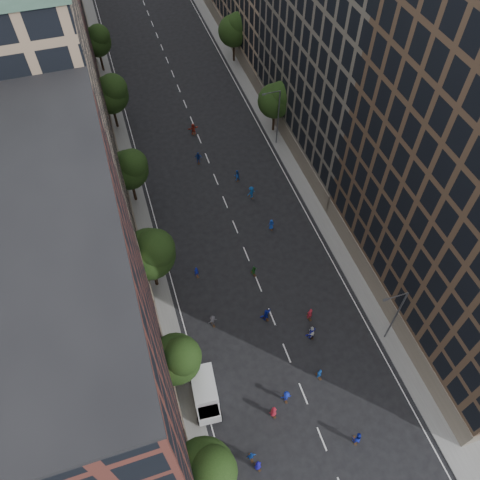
% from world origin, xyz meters
% --- Properties ---
extents(ground, '(240.00, 240.00, 0.00)m').
position_xyz_m(ground, '(0.00, 40.00, 0.00)').
color(ground, black).
rests_on(ground, ground).
extents(sidewalk_left, '(4.00, 105.00, 0.15)m').
position_xyz_m(sidewalk_left, '(-12.00, 47.50, 0.07)').
color(sidewalk_left, slate).
rests_on(sidewalk_left, ground).
extents(sidewalk_right, '(4.00, 105.00, 0.15)m').
position_xyz_m(sidewalk_right, '(12.00, 47.50, 0.07)').
color(sidewalk_right, slate).
rests_on(sidewalk_right, ground).
extents(bldg_left_a, '(14.00, 22.00, 30.00)m').
position_xyz_m(bldg_left_a, '(-19.00, 11.00, 15.00)').
color(bldg_left_a, '#552720').
rests_on(bldg_left_a, ground).
extents(bldg_left_b, '(14.00, 26.00, 34.00)m').
position_xyz_m(bldg_left_b, '(-19.00, 35.00, 17.00)').
color(bldg_left_b, '#947B61').
rests_on(bldg_left_b, ground).
extents(bldg_left_c, '(14.00, 20.00, 28.00)m').
position_xyz_m(bldg_left_c, '(-19.00, 58.00, 14.00)').
color(bldg_left_c, '#552720').
rests_on(bldg_left_c, ground).
extents(bldg_right_b, '(14.00, 28.00, 33.00)m').
position_xyz_m(bldg_right_b, '(19.00, 44.00, 16.50)').
color(bldg_right_b, '#5F594F').
rests_on(bldg_right_b, ground).
extents(tree_left_0, '(5.20, 5.20, 8.83)m').
position_xyz_m(tree_left_0, '(-11.01, 3.85, 5.96)').
color(tree_left_0, black).
rests_on(tree_left_0, ground).
extents(tree_left_1, '(4.80, 4.80, 8.21)m').
position_xyz_m(tree_left_1, '(-11.02, 13.86, 5.55)').
color(tree_left_1, black).
rests_on(tree_left_1, ground).
extents(tree_left_2, '(5.60, 5.60, 9.45)m').
position_xyz_m(tree_left_2, '(-10.99, 25.83, 6.36)').
color(tree_left_2, black).
rests_on(tree_left_2, ground).
extents(tree_left_3, '(5.00, 5.00, 8.58)m').
position_xyz_m(tree_left_3, '(-11.02, 39.85, 5.82)').
color(tree_left_3, black).
rests_on(tree_left_3, ground).
extents(tree_left_4, '(5.40, 5.40, 9.08)m').
position_xyz_m(tree_left_4, '(-11.00, 55.84, 6.10)').
color(tree_left_4, black).
rests_on(tree_left_4, ground).
extents(tree_left_5, '(4.80, 4.80, 8.33)m').
position_xyz_m(tree_left_5, '(-11.02, 71.86, 5.68)').
color(tree_left_5, black).
rests_on(tree_left_5, ground).
extents(tree_right_a, '(5.00, 5.00, 8.39)m').
position_xyz_m(tree_right_a, '(11.38, 47.85, 5.63)').
color(tree_right_a, black).
rests_on(tree_right_a, ground).
extents(tree_right_b, '(5.20, 5.20, 8.83)m').
position_xyz_m(tree_right_b, '(11.39, 67.85, 5.96)').
color(tree_right_b, black).
rests_on(tree_right_b, ground).
extents(streetlamp_near, '(2.64, 0.22, 9.06)m').
position_xyz_m(streetlamp_near, '(10.37, 12.00, 5.17)').
color(streetlamp_near, '#595B60').
rests_on(streetlamp_near, ground).
extents(streetlamp_far, '(2.64, 0.22, 9.06)m').
position_xyz_m(streetlamp_far, '(10.37, 45.00, 5.17)').
color(streetlamp_far, '#595B60').
rests_on(streetlamp_far, ground).
extents(cargo_van, '(2.77, 5.23, 2.69)m').
position_xyz_m(cargo_van, '(-9.29, 11.49, 1.42)').
color(cargo_van, silver).
rests_on(cargo_van, ground).
extents(skater_0, '(0.84, 0.65, 1.53)m').
position_xyz_m(skater_0, '(-6.49, 4.03, 0.77)').
color(skater_0, '#171190').
rests_on(skater_0, ground).
extents(skater_1, '(0.63, 0.47, 1.56)m').
position_xyz_m(skater_1, '(2.12, 10.13, 0.78)').
color(skater_1, '#124199').
rests_on(skater_1, ground).
extents(skater_2, '(1.05, 0.92, 1.84)m').
position_xyz_m(skater_2, '(2.87, 3.42, 0.92)').
color(skater_2, '#1524B1').
rests_on(skater_2, ground).
extents(skater_3, '(1.11, 0.73, 1.62)m').
position_xyz_m(skater_3, '(-1.89, 8.99, 0.81)').
color(skater_3, '#1425A5').
rests_on(skater_3, ground).
extents(skater_4, '(0.89, 0.38, 1.52)m').
position_xyz_m(skater_4, '(-6.81, 4.93, 0.76)').
color(skater_4, '#1545AE').
rests_on(skater_4, ground).
extents(skater_5, '(1.52, 0.98, 1.57)m').
position_xyz_m(skater_5, '(3.08, 14.47, 0.78)').
color(skater_5, '#121695').
rests_on(skater_5, ground).
extents(skater_6, '(0.85, 0.62, 1.61)m').
position_xyz_m(skater_6, '(-3.55, 8.01, 0.81)').
color(skater_6, maroon).
rests_on(skater_6, ground).
extents(skater_7, '(0.70, 0.50, 1.80)m').
position_xyz_m(skater_7, '(3.82, 16.60, 0.90)').
color(skater_7, maroon).
rests_on(skater_7, ground).
extents(skater_8, '(1.10, 1.00, 1.84)m').
position_xyz_m(skater_8, '(3.06, 14.52, 0.92)').
color(skater_8, '#B3B3AF').
rests_on(skater_8, ground).
extents(skater_9, '(1.11, 0.75, 1.60)m').
position_xyz_m(skater_9, '(-6.44, 19.08, 0.80)').
color(skater_9, '#414045').
rests_on(skater_9, ground).
extents(skater_10, '(0.94, 0.59, 1.50)m').
position_xyz_m(skater_10, '(-0.11, 23.92, 0.75)').
color(skater_10, '#206B22').
rests_on(skater_10, ground).
extents(skater_11, '(1.61, 1.09, 1.67)m').
position_xyz_m(skater_11, '(-0.72, 17.97, 0.83)').
color(skater_11, '#131F9B').
rests_on(skater_11, ground).
extents(skater_12, '(0.76, 0.50, 1.52)m').
position_xyz_m(skater_12, '(4.23, 29.88, 0.76)').
color(skater_12, '#153EAD').
rests_on(skater_12, ground).
extents(skater_13, '(0.61, 0.46, 1.53)m').
position_xyz_m(skater_13, '(-6.52, 25.80, 0.76)').
color(skater_13, '#121D96').
rests_on(skater_13, ground).
extents(skater_14, '(0.83, 0.66, 1.65)m').
position_xyz_m(skater_14, '(2.74, 39.50, 0.83)').
color(skater_14, blue).
rests_on(skater_14, ground).
extents(skater_15, '(1.34, 1.03, 1.84)m').
position_xyz_m(skater_15, '(3.58, 35.75, 0.92)').
color(skater_15, '#114591').
rests_on(skater_15, ground).
extents(skater_16, '(1.12, 0.70, 1.78)m').
position_xyz_m(skater_16, '(-1.38, 44.48, 0.89)').
color(skater_16, '#123299').
rests_on(skater_16, ground).
extents(skater_17, '(1.72, 0.73, 1.80)m').
position_xyz_m(skater_17, '(-0.52, 50.82, 0.90)').
color(skater_17, '#9F281A').
rests_on(skater_17, ground).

